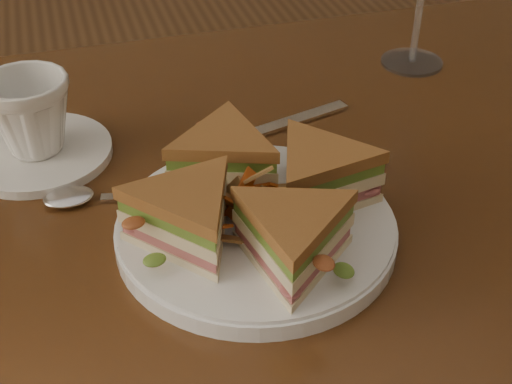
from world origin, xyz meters
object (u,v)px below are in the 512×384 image
(knife, at_px, (260,132))
(coffee_cup, at_px, (30,115))
(saucer, at_px, (39,153))
(plate, at_px, (256,230))
(table, at_px, (256,280))
(sandwich_wedges, at_px, (256,197))
(spoon, at_px, (93,197))

(knife, height_order, coffee_cup, coffee_cup)
(saucer, distance_m, coffee_cup, 0.05)
(saucer, relative_size, coffee_cup, 1.75)
(plate, relative_size, knife, 1.18)
(knife, distance_m, coffee_cup, 0.24)
(table, relative_size, knife, 5.69)
(knife, bearing_deg, sandwich_wedges, -122.98)
(plate, bearing_deg, coffee_cup, 133.69)
(sandwich_wedges, bearing_deg, coffee_cup, 133.69)
(sandwich_wedges, bearing_deg, knife, 72.21)
(knife, xyz_separation_m, saucer, (-0.23, 0.02, 0.00))
(table, distance_m, saucer, 0.26)
(plate, relative_size, coffee_cup, 2.87)
(table, bearing_deg, spoon, 161.85)
(knife, bearing_deg, coffee_cup, 159.52)
(knife, bearing_deg, table, -123.35)
(table, xyz_separation_m, sandwich_wedges, (-0.01, -0.05, 0.14))
(knife, height_order, saucer, saucer)
(table, height_order, saucer, saucer)
(plate, xyz_separation_m, saucer, (-0.18, 0.19, -0.00))
(table, distance_m, knife, 0.16)
(spoon, distance_m, knife, 0.20)
(spoon, bearing_deg, coffee_cup, 129.44)
(knife, distance_m, saucer, 0.23)
(table, xyz_separation_m, knife, (0.04, 0.12, 0.10))
(sandwich_wedges, bearing_deg, plate, 63.43)
(plate, bearing_deg, saucer, 133.69)
(sandwich_wedges, relative_size, knife, 1.24)
(plate, relative_size, saucer, 1.64)
(plate, bearing_deg, table, 73.17)
(sandwich_wedges, height_order, coffee_cup, coffee_cup)
(plate, bearing_deg, knife, 72.21)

